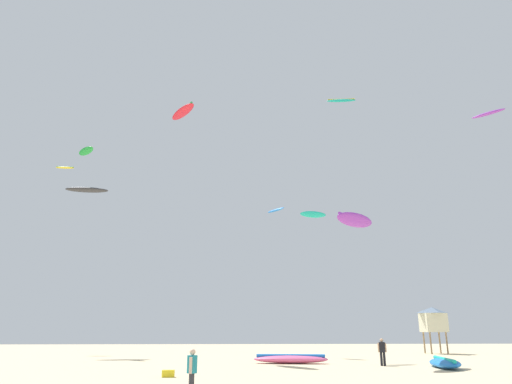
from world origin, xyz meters
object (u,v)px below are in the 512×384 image
at_px(person_midground, 382,350).
at_px(kite_aloft_3, 355,220).
at_px(cooler_box, 168,374).
at_px(kite_aloft_6, 488,114).
at_px(kite_aloft_2, 65,168).
at_px(kite_aloft_0, 276,210).
at_px(kite_aloft_1, 87,190).
at_px(kite_aloft_7, 313,214).
at_px(person_foreground, 192,369).
at_px(kite_aloft_5, 86,151).
at_px(kite_grounded_near, 444,363).
at_px(kite_grounded_mid, 291,359).
at_px(kite_aloft_4, 341,101).
at_px(lifeguard_tower, 433,319).
at_px(kite_aloft_8, 183,112).

bearing_deg(person_midground, kite_aloft_3, 62.33).
bearing_deg(cooler_box, kite_aloft_6, 20.17).
distance_m(person_midground, kite_aloft_2, 39.39).
distance_m(cooler_box, kite_aloft_0, 23.00).
distance_m(cooler_box, kite_aloft_1, 26.60).
bearing_deg(kite_aloft_7, person_midground, -59.78).
relative_size(cooler_box, kite_aloft_2, 0.27).
height_order(person_midground, kite_aloft_3, kite_aloft_3).
height_order(person_foreground, kite_aloft_0, kite_aloft_0).
relative_size(cooler_box, kite_aloft_5, 0.22).
distance_m(kite_grounded_near, kite_aloft_3, 10.24).
height_order(person_midground, kite_aloft_1, kite_aloft_1).
height_order(kite_grounded_mid, kite_aloft_3, kite_aloft_3).
relative_size(person_midground, kite_aloft_2, 0.79).
relative_size(kite_aloft_4, kite_aloft_6, 1.47).
relative_size(kite_grounded_mid, kite_aloft_6, 2.21).
xyz_separation_m(person_midground, kite_grounded_near, (3.14, -1.61, -0.67)).
bearing_deg(lifeguard_tower, kite_aloft_2, 171.24).
distance_m(kite_aloft_0, kite_aloft_8, 12.35).
distance_m(kite_aloft_4, kite_aloft_5, 28.25).
height_order(kite_aloft_2, kite_aloft_3, kite_aloft_2).
distance_m(kite_grounded_mid, cooler_box, 10.93).
xyz_separation_m(cooler_box, kite_aloft_5, (-12.10, 20.70, 19.30)).
relative_size(kite_grounded_mid, kite_aloft_0, 2.31).
distance_m(cooler_box, kite_aloft_3, 16.12).
distance_m(cooler_box, kite_aloft_4, 38.56).
bearing_deg(kite_aloft_8, kite_aloft_4, 28.25).
bearing_deg(kite_aloft_4, kite_aloft_3, -102.83).
bearing_deg(kite_aloft_2, kite_aloft_4, -5.61).
height_order(lifeguard_tower, kite_aloft_1, kite_aloft_1).
bearing_deg(person_foreground, kite_aloft_2, -52.65).
xyz_separation_m(cooler_box, kite_aloft_6, (22.79, 8.37, 18.21)).
bearing_deg(kite_aloft_7, kite_aloft_0, 110.27).
xyz_separation_m(kite_grounded_mid, kite_aloft_6, (15.94, -0.14, 18.09)).
bearing_deg(kite_grounded_mid, kite_aloft_6, -0.50).
distance_m(lifeguard_tower, kite_aloft_3, 18.17).
relative_size(person_midground, kite_aloft_5, 0.63).
distance_m(kite_grounded_near, kite_aloft_7, 14.08).
xyz_separation_m(person_foreground, person_midground, (10.65, 13.06, 0.05)).
height_order(cooler_box, kite_aloft_0, kite_aloft_0).
bearing_deg(kite_aloft_5, kite_aloft_4, 5.16).
relative_size(lifeguard_tower, kite_aloft_2, 2.01).
bearing_deg(lifeguard_tower, person_foreground, -126.47).
bearing_deg(kite_aloft_2, kite_grounded_near, -34.32).
bearing_deg(kite_aloft_2, kite_aloft_5, -53.94).
height_order(kite_grounded_mid, kite_aloft_0, kite_aloft_0).
xyz_separation_m(person_foreground, kite_grounded_near, (13.79, 11.45, -0.62)).
bearing_deg(kite_aloft_5, kite_aloft_3, -30.51).
bearing_deg(kite_grounded_mid, kite_aloft_7, 52.03).
bearing_deg(kite_grounded_near, kite_aloft_3, 151.48).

